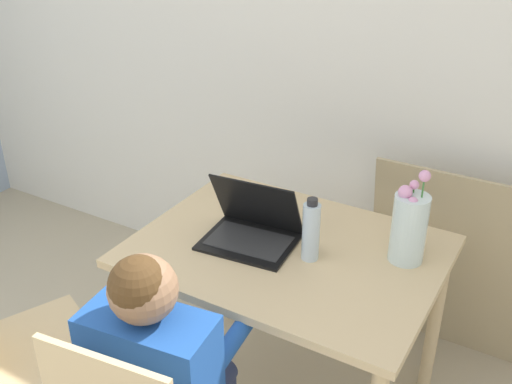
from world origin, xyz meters
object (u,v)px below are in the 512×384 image
(laptop, at_px, (252,226))
(flower_vase, at_px, (409,226))
(water_bottle, at_px, (311,231))
(person_seated, at_px, (161,364))

(laptop, distance_m, flower_vase, 0.53)
(flower_vase, xyz_separation_m, water_bottle, (-0.28, -0.15, -0.02))
(person_seated, height_order, flower_vase, flower_vase)
(person_seated, height_order, laptop, person_seated)
(water_bottle, bearing_deg, flower_vase, 28.87)
(laptop, xyz_separation_m, water_bottle, (0.23, -0.00, 0.05))
(person_seated, relative_size, laptop, 3.08)
(laptop, bearing_deg, person_seated, -90.10)
(person_seated, xyz_separation_m, water_bottle, (0.17, 0.59, 0.18))
(laptop, distance_m, water_bottle, 0.23)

